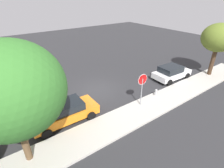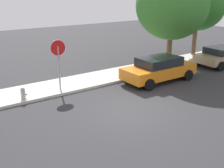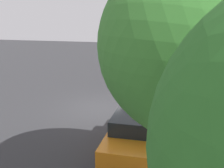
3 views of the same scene
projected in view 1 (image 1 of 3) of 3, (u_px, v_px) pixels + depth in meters
ground_plane at (97, 90)px, 15.98m from camera, size 60.00×60.00×0.00m
sidewalk_curb at (131, 116)px, 12.55m from camera, size 32.00×2.43×0.14m
stop_sign at (142, 85)px, 12.86m from camera, size 0.83×0.08×2.74m
parked_car_orange at (65, 112)px, 11.80m from camera, size 4.52×2.06×1.44m
parked_car_white at (171, 72)px, 17.69m from camera, size 4.03×2.19×1.43m
street_tree_near_corner at (219, 38)px, 17.02m from camera, size 3.26×3.26×5.40m
street_tree_mid_block at (13, 90)px, 7.61m from camera, size 4.68×4.68×6.37m
fire_hydrant at (156, 93)px, 14.83m from camera, size 0.30×0.22×0.72m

